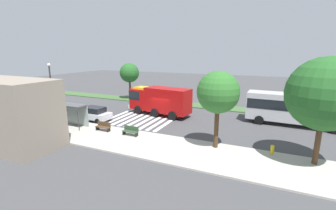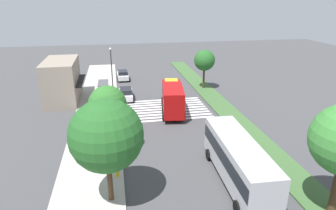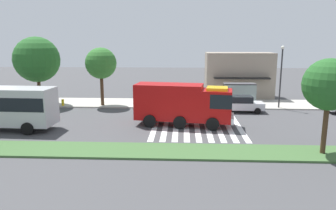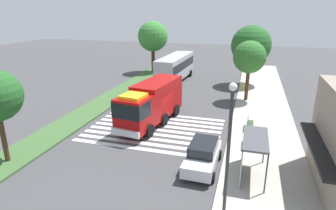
{
  "view_description": "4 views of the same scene",
  "coord_description": "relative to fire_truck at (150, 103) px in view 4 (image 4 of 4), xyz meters",
  "views": [
    {
      "loc": [
        -12.09,
        25.17,
        7.94
      ],
      "look_at": [
        -0.86,
        0.14,
        1.63
      ],
      "focal_mm": 24.43,
      "sensor_mm": 36.0,
      "label": 1
    },
    {
      "loc": [
        -33.57,
        6.26,
        13.89
      ],
      "look_at": [
        -0.99,
        0.19,
        1.63
      ],
      "focal_mm": 31.41,
      "sensor_mm": 36.0,
      "label": 2
    },
    {
      "loc": [
        0.69,
        -27.42,
        7.25
      ],
      "look_at": [
        -0.65,
        0.29,
        1.6
      ],
      "focal_mm": 33.74,
      "sensor_mm": 36.0,
      "label": 3
    },
    {
      "loc": [
        22.93,
        7.32,
        9.66
      ],
      "look_at": [
        -1.12,
        0.29,
        1.23
      ],
      "focal_mm": 30.73,
      "sensor_mm": 36.0,
      "label": 4
    }
  ],
  "objects": [
    {
      "name": "fire_hydrant",
      "position": [
        -13.64,
        7.3,
        -1.52
      ],
      "size": [
        0.28,
        0.28,
        0.7
      ],
      "primitive_type": "cylinder",
      "color": "gold",
      "rests_on": "sidewalk"
    },
    {
      "name": "transit_bus",
      "position": [
        -15.89,
        -2.01,
        0.08
      ],
      "size": [
        10.36,
        3.18,
        3.52
      ],
      "rotation": [
        0.0,
        0.0,
        3.1
      ],
      "color": "#B2B2B7",
      "rests_on": "ground_plane"
    },
    {
      "name": "bench_near_shelter",
      "position": [
        2.13,
        8.33,
        -1.42
      ],
      "size": [
        1.6,
        0.5,
        0.9
      ],
      "color": "#4C3823",
      "rests_on": "sidewalk"
    },
    {
      "name": "median_tree_far_west",
      "position": [
        -20.59,
        -6.85,
        3.56
      ],
      "size": [
        4.58,
        4.58,
        7.76
      ],
      "color": "#47301E",
      "rests_on": "median_strip"
    },
    {
      "name": "bench_west_of_shelter",
      "position": [
        -1.16,
        8.33,
        -1.42
      ],
      "size": [
        1.6,
        0.5,
        0.9
      ],
      "color": "#2D472D",
      "rests_on": "sidewalk"
    },
    {
      "name": "street_lamp",
      "position": [
        10.2,
        7.4,
        2.0
      ],
      "size": [
        0.36,
        0.36,
        6.62
      ],
      "color": "#2D2D30",
      "rests_on": "sidewalk"
    },
    {
      "name": "sidewalk",
      "position": [
        -0.9,
        9.47,
        -1.94
      ],
      "size": [
        60.0,
        5.36,
        0.14
      ],
      "primitive_type": "cube",
      "color": "#ADA89E",
      "rests_on": "ground_plane"
    },
    {
      "name": "sidewalk_tree_far_west",
      "position": [
        -16.44,
        7.8,
        3.2
      ],
      "size": [
        5.02,
        5.02,
        7.59
      ],
      "color": "#47301E",
      "rests_on": "sidewalk"
    },
    {
      "name": "ground_plane",
      "position": [
        -0.9,
        0.72,
        -2.01
      ],
      "size": [
        120.0,
        120.0,
        0.0
      ],
      "primitive_type": "plane",
      "color": "#424244"
    },
    {
      "name": "bus_stop_shelter",
      "position": [
        6.13,
        8.34,
        -0.13
      ],
      "size": [
        3.5,
        1.4,
        2.46
      ],
      "color": "#4C4C51",
      "rests_on": "sidewalk"
    },
    {
      "name": "fire_truck",
      "position": [
        0.0,
        0.0,
        0.0
      ],
      "size": [
        8.71,
        3.62,
        3.6
      ],
      "rotation": [
        0.0,
        0.0,
        -0.14
      ],
      "color": "#A50C0C",
      "rests_on": "ground_plane"
    },
    {
      "name": "sidewalk_tree_west",
      "position": [
        -9.27,
        7.8,
        2.79
      ],
      "size": [
        3.43,
        3.43,
        6.41
      ],
      "color": "#47301E",
      "rests_on": "sidewalk"
    },
    {
      "name": "parked_car_west",
      "position": [
        5.83,
        5.6,
        -1.15
      ],
      "size": [
        4.41,
        2.11,
        1.68
      ],
      "rotation": [
        0.0,
        0.0,
        -0.02
      ],
      "color": "silver",
      "rests_on": "ground_plane"
    },
    {
      "name": "crosswalk",
      "position": [
        1.02,
        0.72,
        -2.01
      ],
      "size": [
        7.65,
        10.94,
        0.01
      ],
      "color": "silver",
      "rests_on": "ground_plane"
    },
    {
      "name": "median_strip",
      "position": [
        -0.9,
        -6.85,
        -1.94
      ],
      "size": [
        60.0,
        3.0,
        0.14
      ],
      "primitive_type": "cube",
      "color": "#3D6033",
      "rests_on": "ground_plane"
    }
  ]
}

